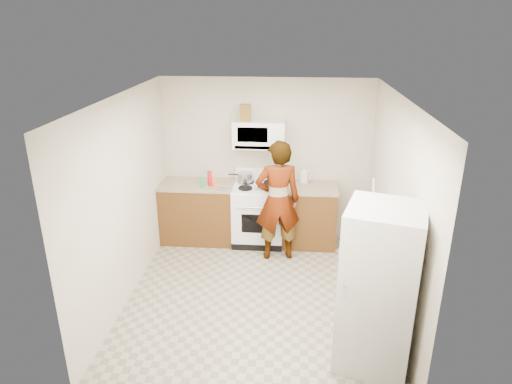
# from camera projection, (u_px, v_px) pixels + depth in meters

# --- Properties ---
(floor) EXTENTS (3.60, 3.60, 0.00)m
(floor) POSITION_uv_depth(u_px,v_px,m) (257.00, 294.00, 5.83)
(floor) COLOR gray
(floor) RESTS_ON ground
(back_wall) EXTENTS (3.20, 0.02, 2.50)m
(back_wall) POSITION_uv_depth(u_px,v_px,m) (266.00, 160.00, 7.05)
(back_wall) COLOR beige
(back_wall) RESTS_ON floor
(right_wall) EXTENTS (0.02, 3.60, 2.50)m
(right_wall) POSITION_uv_depth(u_px,v_px,m) (394.00, 208.00, 5.26)
(right_wall) COLOR beige
(right_wall) RESTS_ON floor
(cabinet_left) EXTENTS (1.12, 0.62, 0.90)m
(cabinet_left) POSITION_uv_depth(u_px,v_px,m) (198.00, 213.00, 7.13)
(cabinet_left) COLOR #583C15
(cabinet_left) RESTS_ON floor
(counter_left) EXTENTS (1.14, 0.64, 0.03)m
(counter_left) POSITION_uv_depth(u_px,v_px,m) (197.00, 185.00, 6.97)
(counter_left) COLOR #9D8A6A
(counter_left) RESTS_ON cabinet_left
(cabinet_right) EXTENTS (0.80, 0.62, 0.90)m
(cabinet_right) POSITION_uv_depth(u_px,v_px,m) (309.00, 216.00, 7.01)
(cabinet_right) COLOR #583C15
(cabinet_right) RESTS_ON floor
(counter_right) EXTENTS (0.82, 0.64, 0.03)m
(counter_right) POSITION_uv_depth(u_px,v_px,m) (310.00, 188.00, 6.84)
(counter_right) COLOR #9D8A6A
(counter_right) RESTS_ON cabinet_right
(gas_range) EXTENTS (0.76, 0.65, 1.13)m
(gas_range) POSITION_uv_depth(u_px,v_px,m) (258.00, 213.00, 7.04)
(gas_range) COLOR white
(gas_range) RESTS_ON floor
(microwave) EXTENTS (0.76, 0.38, 0.40)m
(microwave) POSITION_uv_depth(u_px,v_px,m) (259.00, 134.00, 6.73)
(microwave) COLOR white
(microwave) RESTS_ON back_wall
(person) EXTENTS (0.71, 0.53, 1.77)m
(person) POSITION_uv_depth(u_px,v_px,m) (278.00, 201.00, 6.44)
(person) COLOR tan
(person) RESTS_ON floor
(fridge) EXTENTS (0.87, 0.87, 1.70)m
(fridge) POSITION_uv_depth(u_px,v_px,m) (379.00, 288.00, 4.42)
(fridge) COLOR silver
(fridge) RESTS_ON floor
(kettle) EXTENTS (0.15, 0.15, 0.17)m
(kettle) POSITION_uv_depth(u_px,v_px,m) (304.00, 177.00, 7.01)
(kettle) COLOR white
(kettle) RESTS_ON counter_right
(jug) EXTENTS (0.15, 0.15, 0.24)m
(jug) POSITION_uv_depth(u_px,v_px,m) (245.00, 113.00, 6.58)
(jug) COLOR brown
(jug) RESTS_ON microwave
(saucepan) EXTENTS (0.30, 0.30, 0.13)m
(saucepan) POSITION_uv_depth(u_px,v_px,m) (245.00, 177.00, 6.98)
(saucepan) COLOR #B7B6BB
(saucepan) RESTS_ON gas_range
(tray) EXTENTS (0.29, 0.25, 0.05)m
(tray) POSITION_uv_depth(u_px,v_px,m) (264.00, 188.00, 6.73)
(tray) COLOR white
(tray) RESTS_ON gas_range
(bottle_spray) EXTENTS (0.07, 0.07, 0.23)m
(bottle_spray) POSITION_uv_depth(u_px,v_px,m) (210.00, 179.00, 6.84)
(bottle_spray) COLOR red
(bottle_spray) RESTS_ON counter_left
(bottle_hot_sauce) EXTENTS (0.05, 0.05, 0.14)m
(bottle_hot_sauce) POSITION_uv_depth(u_px,v_px,m) (215.00, 184.00, 6.74)
(bottle_hot_sauce) COLOR #FF601C
(bottle_hot_sauce) RESTS_ON counter_left
(bottle_green_cap) EXTENTS (0.05, 0.05, 0.17)m
(bottle_green_cap) POSITION_uv_depth(u_px,v_px,m) (202.00, 183.00, 6.76)
(bottle_green_cap) COLOR green
(bottle_green_cap) RESTS_ON counter_left
(pot_lid) EXTENTS (0.28, 0.28, 0.01)m
(pot_lid) POSITION_uv_depth(u_px,v_px,m) (223.00, 188.00, 6.75)
(pot_lid) COLOR silver
(pot_lid) RESTS_ON counter_left
(broom) EXTENTS (0.17, 0.28, 1.39)m
(broom) POSITION_uv_depth(u_px,v_px,m) (373.00, 224.00, 6.13)
(broom) COLOR white
(broom) RESTS_ON floor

